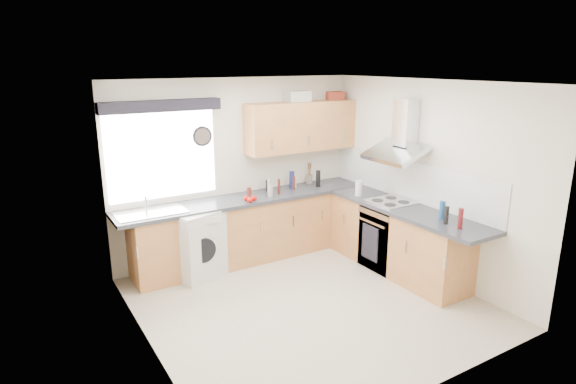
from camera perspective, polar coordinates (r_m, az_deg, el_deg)
ground_plane at (r=5.73m, az=2.36°, el=-12.98°), size 3.60×3.60×0.00m
ceiling at (r=5.05m, az=2.68°, el=12.86°), size 3.60×3.60×0.02m
wall_back at (r=6.77m, az=-6.01°, el=2.75°), size 3.60×0.02×2.50m
wall_front at (r=3.97m, az=17.24°, el=-7.06°), size 3.60×0.02×2.50m
wall_left at (r=4.55m, az=-16.74°, el=-4.16°), size 0.02×3.60×2.50m
wall_right at (r=6.40m, az=16.01°, el=1.49°), size 0.02×3.60×2.50m
window at (r=6.34m, az=-14.66°, el=4.23°), size 1.40×0.02×1.10m
window_blind at (r=6.16m, az=-14.81°, el=9.85°), size 1.50×0.18×0.14m
splashback at (r=6.61m, az=14.02°, el=1.43°), size 0.01×3.00×0.54m
base_cab_back at (r=6.71m, az=-5.52°, el=-4.66°), size 3.00×0.58×0.86m
base_cab_corner at (r=7.50m, az=5.58°, el=-2.50°), size 0.60×0.60×0.86m
base_cab_right at (r=6.54m, az=12.78°, el=-5.53°), size 0.58×2.10×0.86m
worktop_back at (r=6.60m, az=-4.80°, el=-0.83°), size 3.60×0.62×0.05m
worktop_right at (r=6.29m, az=13.91°, el=-2.07°), size 0.62×2.42×0.05m
sink at (r=6.13m, az=-15.98°, el=-2.02°), size 0.84×0.46×0.10m
oven at (r=6.63m, az=11.82°, el=-5.21°), size 0.56×0.58×0.85m
hob_plate at (r=6.48m, az=12.06°, el=-1.13°), size 0.52×0.52×0.01m
extractor_hood at (r=6.37m, az=13.14°, el=6.39°), size 0.52×0.78×0.66m
upper_cabinets at (r=6.98m, az=1.60°, el=7.79°), size 1.70×0.35×0.70m
washing_machine at (r=6.35m, az=-11.00°, el=-5.95°), size 0.75×0.74×0.89m
wall_clock at (r=6.47m, az=-10.08°, el=6.51°), size 0.27×0.04×0.27m
casserole at (r=7.01m, az=1.02°, el=11.30°), size 0.36×0.27×0.15m
storage_box at (r=7.39m, az=5.53°, el=11.32°), size 0.31×0.28×0.12m
utensil_pot at (r=7.31m, az=2.55°, el=1.54°), size 0.10×0.10×0.13m
kitchen_roll at (r=6.70m, az=8.39°, el=0.46°), size 0.11×0.11×0.21m
tomato_cluster at (r=6.39m, az=-4.50°, el=-0.80°), size 0.17×0.17×0.07m
jar_0 at (r=6.70m, az=-1.08°, el=0.65°), size 0.04×0.04×0.22m
jar_1 at (r=7.11m, az=3.59°, el=1.60°), size 0.07×0.07×0.25m
jar_2 at (r=6.93m, az=0.71°, el=1.08°), size 0.04×0.04×0.20m
jar_3 at (r=6.65m, az=-2.24°, el=0.59°), size 0.05×0.05×0.23m
jar_4 at (r=6.58m, az=-2.09°, el=0.09°), size 0.07×0.07×0.16m
jar_5 at (r=6.88m, az=-2.36°, el=0.80°), size 0.07×0.07×0.16m
jar_6 at (r=7.04m, az=0.47°, el=1.49°), size 0.07×0.07×0.24m
jar_7 at (r=7.06m, az=0.77°, el=1.02°), size 0.07×0.07×0.12m
jar_8 at (r=6.70m, az=-4.64°, el=0.08°), size 0.06×0.06×0.10m
bottle_0 at (r=5.77m, az=18.26°, el=-2.61°), size 0.05×0.05×0.21m
bottle_1 at (r=5.93m, az=17.80°, el=-2.07°), size 0.07×0.07×0.22m
bottle_2 at (r=5.65m, az=19.76°, el=-2.97°), size 0.06×0.06×0.24m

